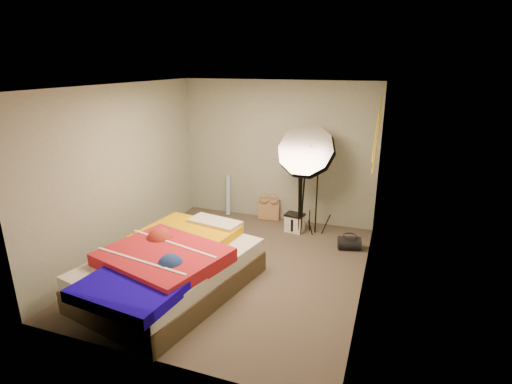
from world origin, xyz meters
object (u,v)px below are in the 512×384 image
at_px(tote_bag, 269,209).
at_px(wrapping_roll, 228,195).
at_px(photo_umbrella, 307,153).
at_px(camera_case, 295,223).
at_px(duffel_bag, 349,243).
at_px(camera_tripod, 301,196).
at_px(bed, 171,267).

bearing_deg(tote_bag, wrapping_roll, 173.55).
relative_size(tote_bag, photo_umbrella, 0.20).
bearing_deg(tote_bag, photo_umbrella, -36.06).
distance_m(tote_bag, camera_case, 0.71).
relative_size(tote_bag, duffel_bag, 1.11).
xyz_separation_m(wrapping_roll, camera_case, (1.40, -0.40, -0.23)).
xyz_separation_m(tote_bag, camera_tripod, (0.70, -0.50, 0.49)).
relative_size(duffel_bag, photo_umbrella, 0.18).
height_order(camera_case, photo_umbrella, photo_umbrella).
relative_size(bed, camera_tripod, 2.13).
bearing_deg(tote_bag, camera_case, -40.81).
relative_size(tote_bag, camera_tripod, 0.32).
height_order(tote_bag, duffel_bag, tote_bag).
bearing_deg(tote_bag, duffel_bag, -33.27).
bearing_deg(camera_tripod, tote_bag, 144.67).
relative_size(tote_bag, camera_case, 1.30).
distance_m(duffel_bag, photo_umbrella, 1.57).
height_order(duffel_bag, bed, bed).
height_order(wrapping_roll, camera_case, wrapping_roll).
relative_size(photo_umbrella, camera_tripod, 1.64).
relative_size(duffel_bag, bed, 0.14).
xyz_separation_m(tote_bag, camera_case, (0.59, -0.40, -0.04)).
height_order(camera_case, camera_tripod, camera_tripod).
xyz_separation_m(photo_umbrella, camera_tripod, (-0.06, -0.07, -0.72)).
bearing_deg(camera_case, wrapping_roll, 173.77).
height_order(camera_case, duffel_bag, camera_case).
bearing_deg(wrapping_roll, duffel_bag, -18.19).
height_order(wrapping_roll, bed, wrapping_roll).
bearing_deg(tote_bag, camera_tripod, -41.95).
distance_m(tote_bag, duffel_bag, 1.75).
distance_m(wrapping_roll, duffel_bag, 2.52).
distance_m(wrapping_roll, photo_umbrella, 1.93).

